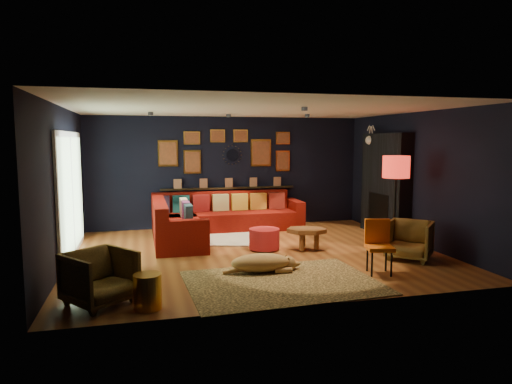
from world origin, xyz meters
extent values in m
plane|color=#975827|center=(0.00, 0.00, 0.00)|extent=(6.50, 6.50, 0.00)
plane|color=black|center=(0.00, 2.75, 1.30)|extent=(6.50, 0.00, 6.50)
plane|color=black|center=(0.00, -2.75, 1.30)|extent=(6.50, 0.00, 6.50)
plane|color=black|center=(-3.25, 0.00, 1.30)|extent=(0.00, 5.50, 5.50)
plane|color=black|center=(3.25, 0.00, 1.30)|extent=(0.00, 5.50, 5.50)
plane|color=silver|center=(0.00, 0.00, 2.60)|extent=(6.50, 6.50, 0.00)
cube|color=maroon|center=(-0.20, 2.25, 0.21)|extent=(3.20, 0.95, 0.42)
cube|color=maroon|center=(-0.20, 2.60, 0.63)|extent=(3.20, 0.24, 0.46)
cube|color=maroon|center=(1.50, 2.25, 0.32)|extent=(0.22, 0.95, 0.64)
cube|color=maroon|center=(-1.32, 1.15, 0.21)|extent=(0.95, 2.20, 0.42)
cube|color=maroon|center=(-1.68, 1.15, 0.63)|extent=(0.24, 2.20, 0.46)
cube|color=maroon|center=(-1.32, 0.15, 0.32)|extent=(0.95, 0.22, 0.64)
cube|color=#3B3152|center=(-1.60, 2.40, 0.62)|extent=(0.38, 0.14, 0.38)
cube|color=#154F57|center=(-1.15, 2.40, 0.62)|extent=(0.38, 0.14, 0.38)
cube|color=maroon|center=(-0.70, 2.40, 0.62)|extent=(0.38, 0.14, 0.38)
cube|color=tan|center=(-0.25, 2.40, 0.62)|extent=(0.38, 0.14, 0.38)
cube|color=gold|center=(0.20, 2.40, 0.62)|extent=(0.38, 0.14, 0.38)
cube|color=#C5862A|center=(0.65, 2.40, 0.62)|extent=(0.38, 0.14, 0.38)
cube|color=maroon|center=(1.10, 2.40, 0.62)|extent=(0.38, 0.14, 0.38)
cube|color=beige|center=(-1.15, 1.85, 0.62)|extent=(0.14, 0.38, 0.38)
cube|color=#632A60|center=(-1.15, 1.35, 0.62)|extent=(0.14, 0.38, 0.38)
cube|color=#254556|center=(-1.15, 0.85, 0.62)|extent=(0.14, 0.38, 0.38)
cube|color=black|center=(0.00, 2.68, 0.92)|extent=(3.20, 0.12, 0.04)
cube|color=gold|center=(-1.40, 2.72, 1.75)|extent=(0.45, 0.03, 0.60)
cube|color=#9F4D2B|center=(-1.40, 2.70, 1.75)|extent=(0.38, 0.01, 0.51)
cube|color=gold|center=(-0.85, 2.72, 1.55)|extent=(0.40, 0.03, 0.55)
cube|color=#9F4D2B|center=(-0.85, 2.70, 1.55)|extent=(0.34, 0.01, 0.47)
cube|color=gold|center=(-0.85, 2.72, 2.10)|extent=(0.38, 0.03, 0.30)
cube|color=#9F4D2B|center=(-0.85, 2.70, 2.10)|extent=(0.32, 0.01, 0.25)
cube|color=gold|center=(0.80, 2.72, 1.75)|extent=(0.50, 0.03, 0.65)
cube|color=#9F4D2B|center=(0.80, 2.70, 1.75)|extent=(0.42, 0.01, 0.55)
cube|color=gold|center=(1.35, 2.72, 1.55)|extent=(0.35, 0.03, 0.50)
cube|color=#9F4D2B|center=(1.35, 2.70, 1.55)|extent=(0.30, 0.01, 0.42)
cube|color=gold|center=(1.35, 2.72, 2.10)|extent=(0.35, 0.03, 0.30)
cube|color=#9F4D2B|center=(1.35, 2.70, 2.10)|extent=(0.30, 0.01, 0.25)
cube|color=gold|center=(-0.25, 2.72, 2.15)|extent=(0.35, 0.03, 0.30)
cube|color=#9F4D2B|center=(-0.25, 2.70, 2.15)|extent=(0.30, 0.01, 0.25)
cube|color=gold|center=(0.30, 2.72, 2.15)|extent=(0.35, 0.03, 0.30)
cube|color=#9F4D2B|center=(0.30, 2.70, 2.15)|extent=(0.30, 0.01, 0.25)
cylinder|color=silver|center=(0.10, 2.72, 1.70)|extent=(0.28, 0.03, 0.28)
cone|color=gold|center=(0.32, 2.72, 1.70)|extent=(0.03, 0.16, 0.03)
cone|color=gold|center=(0.30, 2.72, 1.78)|extent=(0.04, 0.16, 0.04)
cone|color=gold|center=(0.26, 2.72, 1.86)|extent=(0.04, 0.16, 0.04)
cone|color=gold|center=(0.18, 2.72, 1.90)|extent=(0.04, 0.16, 0.04)
cone|color=gold|center=(0.10, 2.72, 1.92)|extent=(0.03, 0.16, 0.03)
cone|color=gold|center=(0.02, 2.72, 1.90)|extent=(0.04, 0.16, 0.04)
cone|color=gold|center=(-0.06, 2.72, 1.86)|extent=(0.04, 0.16, 0.04)
cone|color=gold|center=(-0.10, 2.72, 1.78)|extent=(0.04, 0.16, 0.04)
cone|color=gold|center=(-0.12, 2.72, 1.70)|extent=(0.03, 0.16, 0.03)
cone|color=gold|center=(-0.10, 2.72, 1.62)|extent=(0.04, 0.16, 0.04)
cone|color=gold|center=(-0.06, 2.72, 1.54)|extent=(0.04, 0.16, 0.04)
cone|color=gold|center=(0.02, 2.72, 1.50)|extent=(0.04, 0.16, 0.04)
cone|color=gold|center=(0.10, 2.72, 1.48)|extent=(0.03, 0.16, 0.03)
cone|color=gold|center=(0.18, 2.72, 1.50)|extent=(0.04, 0.16, 0.04)
cone|color=gold|center=(0.26, 2.72, 1.54)|extent=(0.04, 0.16, 0.04)
cone|color=gold|center=(0.30, 2.72, 1.62)|extent=(0.04, 0.16, 0.04)
cube|color=black|center=(3.10, 0.90, 1.10)|extent=(0.30, 1.60, 2.20)
cube|color=black|center=(3.04, 0.90, 0.45)|extent=(0.20, 0.80, 0.90)
cone|color=white|center=(3.19, 1.40, 2.05)|extent=(0.35, 0.28, 0.28)
sphere|color=white|center=(2.97, 1.40, 2.05)|extent=(0.20, 0.20, 0.20)
cylinder|color=white|center=(2.99, 1.34, 2.22)|extent=(0.02, 0.10, 0.28)
cylinder|color=white|center=(2.99, 1.46, 2.22)|extent=(0.02, 0.10, 0.28)
cube|color=white|center=(-3.22, 0.60, 1.10)|extent=(0.04, 2.80, 2.20)
cube|color=#A2C698|center=(-3.20, 0.60, 1.10)|extent=(0.01, 2.60, 2.00)
cube|color=white|center=(-3.19, 0.60, 1.10)|extent=(0.02, 0.06, 2.00)
cylinder|color=black|center=(-1.80, 1.20, 2.56)|extent=(0.10, 0.10, 0.06)
cylinder|color=black|center=(-0.20, 1.60, 2.56)|extent=(0.10, 0.10, 0.06)
cylinder|color=black|center=(1.40, 1.20, 2.56)|extent=(0.10, 0.10, 0.06)
cylinder|color=black|center=(0.60, -0.80, 2.56)|extent=(0.10, 0.10, 0.06)
cube|color=beige|center=(-0.24, 1.30, 0.01)|extent=(2.28, 1.91, 0.03)
cube|color=tan|center=(-0.08, -1.80, 0.01)|extent=(2.80, 2.06, 0.02)
cylinder|color=brown|center=(0.82, -0.14, 0.18)|extent=(0.10, 0.10, 0.31)
cylinder|color=brown|center=(1.11, -0.14, 0.18)|extent=(0.10, 0.10, 0.31)
cylinder|color=brown|center=(0.96, 0.19, 0.18)|extent=(0.10, 0.10, 0.31)
cylinder|color=maroon|center=(0.20, 0.20, 0.21)|extent=(0.57, 0.57, 0.37)
imported|color=#B78B37|center=(-2.55, -2.05, 0.38)|extent=(1.00, 0.99, 0.75)
imported|color=#B78B37|center=(2.45, -1.07, 0.37)|extent=(0.98, 0.98, 0.74)
cylinder|color=gold|center=(-1.98, -2.35, 0.22)|extent=(0.34, 0.34, 0.43)
cylinder|color=black|center=(1.32, -1.84, 0.21)|extent=(0.03, 0.03, 0.41)
cylinder|color=black|center=(1.61, -1.91, 0.21)|extent=(0.03, 0.03, 0.41)
cylinder|color=black|center=(1.40, -1.56, 0.21)|extent=(0.03, 0.03, 0.41)
cylinder|color=black|center=(1.68, -1.63, 0.21)|extent=(0.03, 0.03, 0.41)
cube|color=orange|center=(1.50, -1.73, 0.41)|extent=(0.48, 0.48, 0.06)
cube|color=orange|center=(1.54, -1.57, 0.64)|extent=(0.39, 0.15, 0.39)
cylinder|color=black|center=(2.50, -0.49, 0.02)|extent=(0.30, 0.30, 0.04)
cylinder|color=black|center=(2.50, -0.49, 0.75)|extent=(0.04, 0.04, 1.43)
cylinder|color=red|center=(2.50, -0.49, 1.57)|extent=(0.49, 0.49, 0.40)
camera|label=1|loc=(-2.02, -7.90, 2.05)|focal=32.00mm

